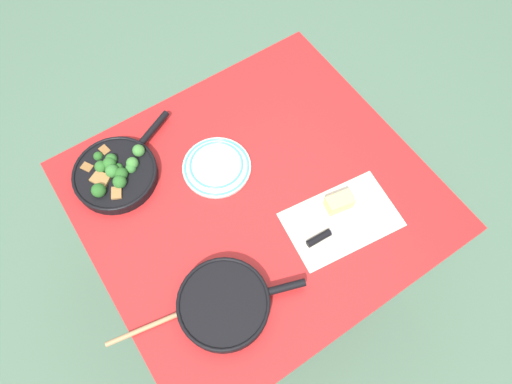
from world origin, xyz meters
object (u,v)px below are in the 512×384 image
cheese_block (339,203)px  dinner_plate_stack (217,166)px  grater_knife (335,229)px  skillet_eggs (224,304)px  skillet_broccoli (116,173)px  wooden_spoon (177,315)px

cheese_block → dinner_plate_stack: size_ratio=0.40×
grater_knife → cheese_block: 0.09m
skillet_eggs → grater_knife: 0.43m
grater_knife → cheese_block: bearing=48.1°
skillet_eggs → grater_knife: skillet_eggs is taller
skillet_broccoli → cheese_block: size_ratio=4.35×
dinner_plate_stack → wooden_spoon: bearing=45.1°
skillet_broccoli → wooden_spoon: skillet_broccoli is taller
skillet_eggs → grater_knife: bearing=20.3°
skillet_broccoli → cheese_block: 0.76m
skillet_broccoli → cheese_block: bearing=-67.6°
skillet_eggs → dinner_plate_stack: size_ratio=1.60×
skillet_eggs → cheese_block: size_ratio=3.99×
wooden_spoon → dinner_plate_stack: 0.51m
skillet_broccoli → grater_knife: 0.76m
skillet_eggs → cheese_block: skillet_eggs is taller
dinner_plate_stack → cheese_block: bearing=126.7°
wooden_spoon → cheese_block: (-0.62, -0.02, 0.02)m
grater_knife → dinner_plate_stack: dinner_plate_stack is taller
cheese_block → dinner_plate_stack: 0.43m
dinner_plate_stack → grater_knife: bearing=115.5°
skillet_eggs → wooden_spoon: size_ratio=1.09×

